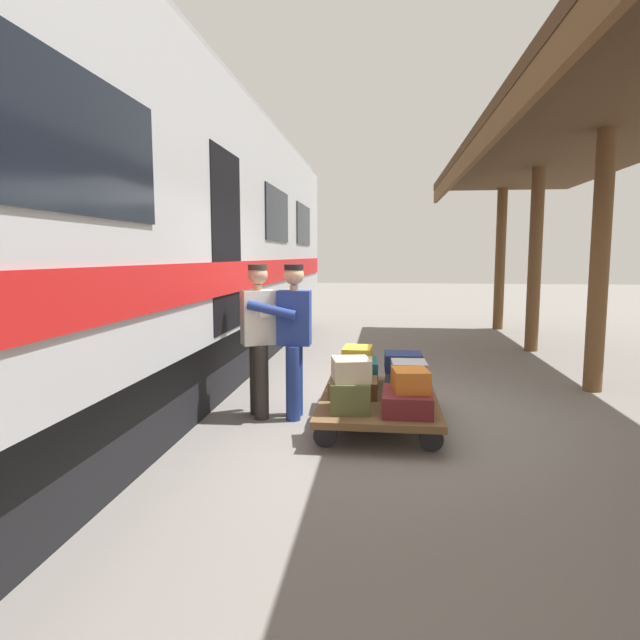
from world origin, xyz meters
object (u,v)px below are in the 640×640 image
at_px(luggage_cart, 379,401).
at_px(suitcase_cream_canvas, 351,369).
at_px(suitcase_black_hardshell, 405,389).
at_px(suitcase_navy_fabric, 403,362).
at_px(suitcase_olive_duffel, 350,395).
at_px(suitcase_brown_leather, 353,388).
at_px(suitcase_slate_roller, 403,378).
at_px(suitcase_yellow_case, 357,353).
at_px(suitcase_orange_carryall, 410,380).
at_px(suitcase_maroon_trunk, 407,402).
at_px(suitcase_gray_aluminum, 409,371).
at_px(porter_by_door, 260,335).
at_px(suitcase_teal_softside, 356,372).
at_px(train_car, 100,232).
at_px(suitcase_tan_vintage, 355,369).
at_px(porter_in_overalls, 292,335).

xyz_separation_m(luggage_cart, suitcase_cream_canvas, (0.27, 0.53, 0.45)).
distance_m(suitcase_black_hardshell, suitcase_navy_fabric, 0.58).
relative_size(suitcase_olive_duffel, suitcase_black_hardshell, 0.72).
bearing_deg(suitcase_olive_duffel, suitcase_brown_leather, -90.00).
height_order(suitcase_slate_roller, suitcase_navy_fabric, suitcase_navy_fabric).
bearing_deg(suitcase_cream_canvas, luggage_cart, -116.82).
bearing_deg(suitcase_yellow_case, suitcase_olive_duffel, 89.07).
height_order(suitcase_brown_leather, suitcase_olive_duffel, suitcase_olive_duffel).
relative_size(suitcase_black_hardshell, suitcase_orange_carryall, 1.65).
xyz_separation_m(suitcase_maroon_trunk, suitcase_gray_aluminum, (-0.04, -0.52, 0.19)).
relative_size(suitcase_gray_aluminum, porter_by_door, 0.23).
xyz_separation_m(suitcase_teal_softside, suitcase_orange_carryall, (-0.58, 1.06, 0.16)).
height_order(train_car, suitcase_teal_softside, train_car).
relative_size(train_car, suitcase_yellow_case, 36.90).
bearing_deg(luggage_cart, suitcase_navy_fabric, -116.42).
relative_size(luggage_cart, suitcase_maroon_trunk, 3.09).
bearing_deg(suitcase_gray_aluminum, suitcase_tan_vintage, -2.15).
distance_m(suitcase_brown_leather, suitcase_black_hardshell, 0.55).
bearing_deg(suitcase_brown_leather, suitcase_cream_canvas, 90.90).
distance_m(suitcase_brown_leather, suitcase_navy_fabric, 0.80).
relative_size(luggage_cart, suitcase_teal_softside, 3.67).
bearing_deg(suitcase_brown_leather, suitcase_slate_roller, -135.63).
relative_size(suitcase_maroon_trunk, suitcase_navy_fabric, 1.51).
xyz_separation_m(suitcase_maroon_trunk, suitcase_navy_fabric, (0.00, -1.09, 0.17)).
relative_size(suitcase_maroon_trunk, porter_in_overalls, 0.37).
relative_size(luggage_cart, suitcase_yellow_case, 4.44).
relative_size(luggage_cart, suitcase_cream_canvas, 5.16).
height_order(suitcase_black_hardshell, suitcase_tan_vintage, suitcase_tan_vintage).
bearing_deg(suitcase_cream_canvas, porter_in_overalls, -43.23).
bearing_deg(suitcase_olive_duffel, porter_in_overalls, -44.05).
xyz_separation_m(suitcase_teal_softside, porter_in_overalls, (0.68, 0.43, 0.48)).
relative_size(suitcase_cream_canvas, suitcase_yellow_case, 0.86).
xyz_separation_m(suitcase_maroon_trunk, suitcase_cream_canvas, (0.55, -0.01, 0.30)).
bearing_deg(suitcase_gray_aluminum, suitcase_navy_fabric, -85.94).
xyz_separation_m(suitcase_olive_duffel, suitcase_orange_carryall, (-0.58, -0.02, 0.16)).
height_order(luggage_cart, suitcase_tan_vintage, suitcase_tan_vintage).
relative_size(suitcase_brown_leather, porter_by_door, 0.30).
bearing_deg(suitcase_yellow_case, suitcase_brown_leather, 88.14).
xyz_separation_m(suitcase_olive_duffel, porter_in_overalls, (0.68, -0.66, 0.48)).
height_order(suitcase_slate_roller, suitcase_tan_vintage, suitcase_tan_vintage).
height_order(suitcase_teal_softside, suitcase_orange_carryall, suitcase_orange_carryall).
distance_m(suitcase_olive_duffel, suitcase_yellow_case, 1.10).
relative_size(suitcase_maroon_trunk, suitcase_tan_vintage, 1.75).
bearing_deg(suitcase_maroon_trunk, suitcase_olive_duffel, 0.00).
height_order(suitcase_brown_leather, suitcase_slate_roller, suitcase_brown_leather).
height_order(suitcase_yellow_case, suitcase_navy_fabric, suitcase_yellow_case).
bearing_deg(suitcase_black_hardshell, suitcase_brown_leather, 0.00).
distance_m(suitcase_teal_softside, porter_in_overalls, 0.94).
bearing_deg(suitcase_black_hardshell, suitcase_yellow_case, -45.21).
bearing_deg(suitcase_yellow_case, suitcase_slate_roller, -179.83).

